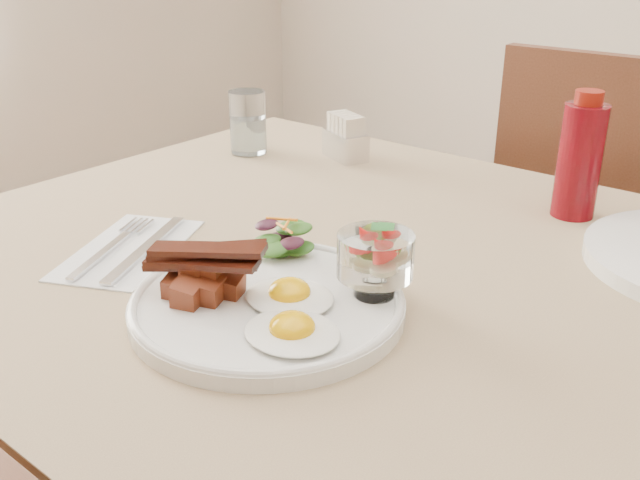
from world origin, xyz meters
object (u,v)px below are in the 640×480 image
ketchup_bottle (580,159)px  main_plate (268,306)px  fruit_cup (375,256)px  sugar_caddy (346,139)px  hot_sauce_bottle (573,173)px  chair_far (617,268)px  water_glass (248,126)px  table (443,356)px

ketchup_bottle → main_plate: bearing=-106.7°
fruit_cup → sugar_caddy: 0.52m
ketchup_bottle → hot_sauce_bottle: ketchup_bottle is taller
ketchup_bottle → hot_sauce_bottle: bearing=-142.9°
chair_far → hot_sauce_bottle: bearing=-87.1°
hot_sauce_bottle → water_glass: size_ratio=1.15×
fruit_cup → chair_far: bearing=87.2°
ketchup_bottle → sugar_caddy: bearing=178.2°
hot_sauce_bottle → water_glass: (-0.54, -0.06, -0.01)m
chair_far → main_plate: size_ratio=3.32×
chair_far → sugar_caddy: size_ratio=9.89×
table → chair_far: (0.00, 0.66, -0.14)m
table → fruit_cup: fruit_cup is taller
hot_sauce_bottle → water_glass: 0.55m
main_plate → ketchup_bottle: ketchup_bottle is taller
fruit_cup → main_plate: bearing=-135.9°
table → sugar_caddy: bearing=140.8°
main_plate → sugar_caddy: bearing=118.8°
sugar_caddy → ketchup_bottle: bearing=21.3°
fruit_cup → ketchup_bottle: (0.06, 0.38, 0.02)m
sugar_caddy → water_glass: water_glass is taller
ketchup_bottle → sugar_caddy: ketchup_bottle is taller
fruit_cup → table: bearing=68.0°
hot_sauce_bottle → ketchup_bottle: bearing=37.1°
hot_sauce_bottle → sugar_caddy: hot_sauce_bottle is taller
table → ketchup_bottle: size_ratio=7.80×
main_plate → water_glass: water_glass is taller
ketchup_bottle → chair_far: bearing=93.6°
ketchup_bottle → water_glass: bearing=-173.1°
ketchup_bottle → sugar_caddy: size_ratio=1.81×
main_plate → sugar_caddy: sugar_caddy is taller
chair_far → sugar_caddy: 0.58m
chair_far → fruit_cup: bearing=-92.8°
chair_far → table: bearing=-90.0°
fruit_cup → water_glass: bearing=147.1°
table → ketchup_bottle: bearing=85.4°
hot_sauce_bottle → fruit_cup: bearing=-98.3°
chair_far → hot_sauce_bottle: (0.02, -0.37, 0.29)m
sugar_caddy → table: bearing=-16.2°
table → hot_sauce_bottle: size_ratio=10.80×
table → ketchup_bottle: 0.34m
chair_far → sugar_caddy: chair_far is taller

